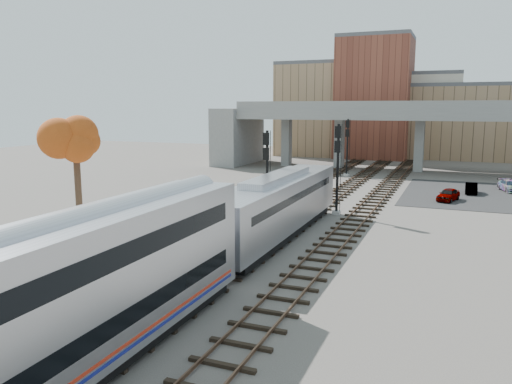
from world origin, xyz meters
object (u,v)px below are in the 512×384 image
Objects in this scene: locomotive at (277,205)px; signal_mast_far at (347,148)px; signal_mast_mid at (337,170)px; car_b at (471,188)px; tree at (75,142)px; signal_mast_near at (267,178)px; car_a at (448,195)px; car_c at (510,186)px.

signal_mast_far reaches higher than locomotive.
signal_mast_mid reaches higher than locomotive.
signal_mast_mid is 2.28× the size of car_b.
signal_mast_near is at bearing 39.05° from tree.
signal_mast_far is (-4.10, 23.23, -0.09)m from signal_mast_mid.
locomotive reaches higher than car_a.
tree is at bearing -140.95° from signal_mast_near.
tree reaches higher than car_c.
car_c is at bearing 70.70° from car_a.
signal_mast_far is at bearing 149.16° from car_a.
car_c is (28.61, 31.58, -5.86)m from tree.
car_a is at bearing 45.82° from tree.
tree is 2.69× the size of car_b.
locomotive is at bearing -102.86° from car_a.
car_b is 4.83m from car_c.
signal_mast_near reaches higher than car_b.
car_b is at bearing 62.31° from locomotive.
car_b is at bearing 48.99° from tree.
locomotive is 21.34m from car_a.
car_b is (12.44, 23.71, -1.70)m from locomotive.
signal_mast_far is at bearing 150.20° from car_b.
signal_mast_near is 19.77m from car_a.
signal_mast_mid is 23.59m from signal_mast_far.
signal_mast_mid is (2.00, 8.80, 1.45)m from locomotive.
car_a is 5.54m from car_b.
signal_mast_near is 25.07m from car_b.
locomotive is 26.83m from car_b.
signal_mast_far is 1.85× the size of car_c.
signal_mast_near reaches higher than car_a.
signal_mast_far is at bearing 93.75° from locomotive.
locomotive is at bearing -59.04° from signal_mast_near.
tree is at bearing -158.62° from locomotive.
tree is (-10.30, -36.88, 2.84)m from signal_mast_far.
car_b is at bearing 55.00° from signal_mast_mid.
signal_mast_mid is at bearing 52.25° from signal_mast_near.
locomotive is 4.85× the size of car_c.
locomotive reaches higher than car_c.
car_a is 1.06× the size of car_b.
car_c reaches higher than car_b.
signal_mast_far is 2.24× the size of car_b.
signal_mast_mid is at bearing -144.20° from car_c.
car_b is at bearing -29.75° from signal_mast_far.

